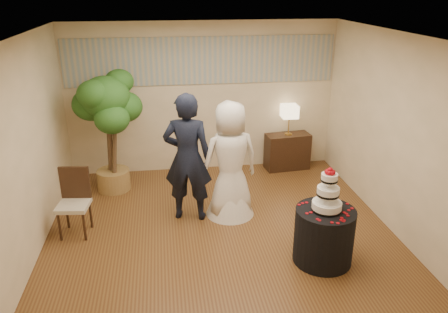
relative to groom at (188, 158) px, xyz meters
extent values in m
cube|color=brown|center=(0.42, -0.58, -0.99)|extent=(5.00, 5.00, 0.00)
cube|color=white|center=(0.42, -0.58, 1.81)|extent=(5.00, 5.00, 0.00)
cube|color=beige|center=(0.42, 1.92, 0.41)|extent=(5.00, 0.06, 2.80)
cube|color=beige|center=(0.42, -3.08, 0.41)|extent=(5.00, 0.06, 2.80)
cube|color=beige|center=(-2.08, -0.58, 0.41)|extent=(0.06, 5.00, 2.80)
cube|color=beige|center=(2.92, -0.58, 0.41)|extent=(0.06, 5.00, 2.80)
cube|color=#9CA095|center=(0.42, 1.90, 1.11)|extent=(4.90, 0.02, 0.85)
imported|color=black|center=(0.00, 0.00, 0.00)|extent=(0.81, 0.62, 1.98)
imported|color=white|center=(0.64, 0.01, -0.08)|extent=(1.03, 0.92, 1.82)
cylinder|color=black|center=(1.65, -1.41, -0.62)|extent=(1.00, 1.00, 0.74)
cube|color=black|center=(2.03, 1.65, -0.64)|extent=(0.88, 0.46, 0.70)
camera|label=1|loc=(-0.33, -6.02, 2.41)|focal=35.00mm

